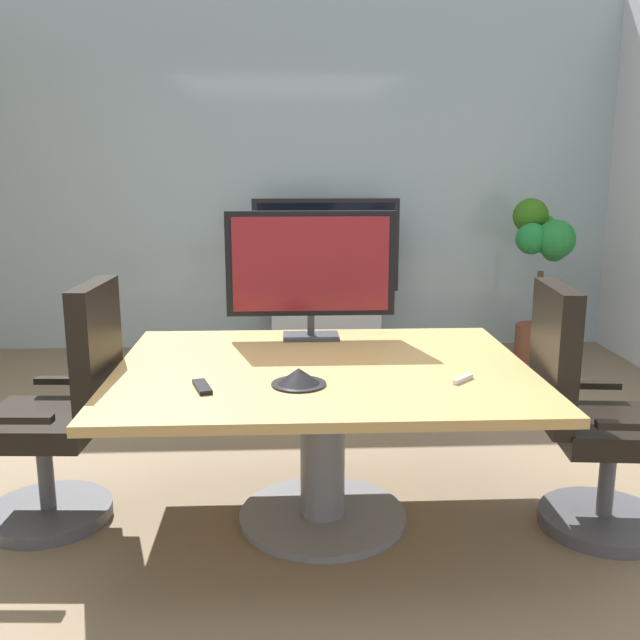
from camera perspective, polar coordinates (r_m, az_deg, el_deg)
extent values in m
plane|color=#7A664C|center=(3.53, -2.35, -14.24)|extent=(7.02, 7.02, 0.00)
cube|color=#9EB2B7|center=(6.16, -2.67, 11.52)|extent=(5.67, 0.10, 2.96)
cube|color=#B2894C|center=(3.09, 0.22, -4.09)|extent=(1.79, 1.38, 0.04)
cylinder|color=slate|center=(3.21, 0.21, -10.30)|extent=(0.20, 0.20, 0.68)
cylinder|color=slate|center=(3.35, 0.21, -15.46)|extent=(0.76, 0.76, 0.03)
cylinder|color=#4C4C51|center=(3.56, -20.98, -14.30)|extent=(0.56, 0.56, 0.06)
cylinder|color=#4C4C51|center=(3.47, -21.26, -11.20)|extent=(0.07, 0.07, 0.36)
cube|color=black|center=(3.40, -21.55, -7.79)|extent=(0.50, 0.50, 0.10)
cube|color=black|center=(3.21, -17.54, -2.47)|extent=(0.11, 0.46, 0.60)
cube|color=black|center=(3.58, -19.88, -4.59)|extent=(0.28, 0.06, 0.03)
cube|color=black|center=(3.12, -23.14, -7.34)|extent=(0.28, 0.06, 0.03)
cylinder|color=#4C4C51|center=(3.51, 21.83, -14.77)|extent=(0.56, 0.56, 0.06)
cylinder|color=#4C4C51|center=(3.42, 22.12, -11.63)|extent=(0.07, 0.07, 0.36)
cube|color=black|center=(3.34, 22.43, -8.18)|extent=(0.52, 0.52, 0.10)
cube|color=black|center=(3.16, 18.32, -2.73)|extent=(0.13, 0.46, 0.60)
cube|color=black|center=(3.07, 23.87, -7.76)|extent=(0.28, 0.08, 0.03)
cube|color=black|center=(3.53, 20.90, -4.90)|extent=(0.28, 0.08, 0.03)
cube|color=#333338|center=(3.57, -0.73, -1.32)|extent=(0.28, 0.18, 0.02)
cylinder|color=#333338|center=(3.56, -0.74, -0.42)|extent=(0.04, 0.04, 0.10)
cube|color=black|center=(3.51, -0.76, 4.56)|extent=(0.84, 0.04, 0.52)
cube|color=maroon|center=(3.49, -0.75, 4.51)|extent=(0.77, 0.01, 0.47)
cube|color=#B7BABC|center=(5.96, 0.45, -0.20)|extent=(0.90, 0.36, 0.55)
cube|color=black|center=(5.83, 0.47, 6.05)|extent=(1.20, 0.06, 0.76)
cube|color=black|center=(5.80, 0.49, 6.01)|extent=(1.12, 0.01, 0.69)
cylinder|color=brown|center=(6.06, 16.99, -1.77)|extent=(0.34, 0.34, 0.30)
cylinder|color=brown|center=(5.98, 17.22, 1.67)|extent=(0.05, 0.05, 0.44)
sphere|color=#298036|center=(5.99, 18.35, 5.46)|extent=(0.20, 0.20, 0.20)
sphere|color=#228F17|center=(6.04, 17.48, 6.73)|extent=(0.29, 0.29, 0.29)
sphere|color=#326A18|center=(5.94, 16.61, 8.05)|extent=(0.28, 0.28, 0.28)
sphere|color=#1E7C35|center=(5.75, 16.68, 6.30)|extent=(0.24, 0.24, 0.24)
sphere|color=#237932|center=(5.77, 18.47, 6.18)|extent=(0.30, 0.30, 0.30)
cone|color=black|center=(2.82, -1.73, -4.58)|extent=(0.19, 0.19, 0.07)
cylinder|color=black|center=(2.83, -1.72, -5.18)|extent=(0.22, 0.22, 0.01)
cube|color=black|center=(2.81, -9.47, -5.33)|extent=(0.10, 0.18, 0.02)
cube|color=silver|center=(2.93, 11.46, -4.67)|extent=(0.10, 0.11, 0.02)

